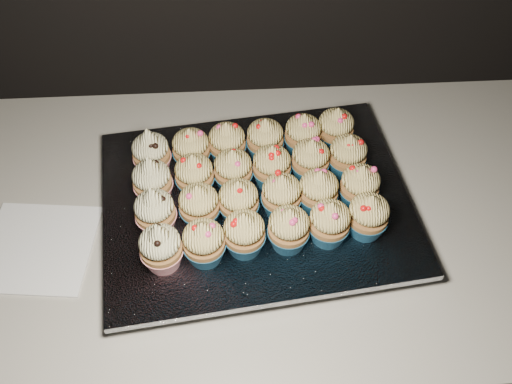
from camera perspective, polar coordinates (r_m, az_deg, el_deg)
cabinet at (r=1.36m, az=-6.18°, el=-14.07°), size 2.40×0.60×0.86m
worktop at (r=0.98m, az=-8.37°, el=-2.58°), size 2.44×0.64×0.04m
napkin at (r=0.97m, az=-20.94°, el=-5.22°), size 0.19×0.19×0.00m
baking_tray at (r=0.94m, az=0.00°, el=-1.51°), size 0.49×0.40×0.02m
foil_lining at (r=0.93m, az=0.00°, el=-0.87°), size 0.53×0.44×0.01m
cupcake_0 at (r=0.83m, az=-9.50°, el=-5.44°), size 0.06×0.06×0.10m
cupcake_1 at (r=0.83m, az=-5.23°, el=-5.02°), size 0.06×0.06×0.08m
cupcake_2 at (r=0.84m, az=-1.18°, el=-4.12°), size 0.06×0.06×0.08m
cupcake_3 at (r=0.84m, az=3.29°, el=-3.66°), size 0.06×0.06×0.08m
cupcake_4 at (r=0.85m, az=7.35°, el=-3.02°), size 0.06×0.06×0.08m
cupcake_5 at (r=0.87m, az=11.15°, el=-2.31°), size 0.06×0.06×0.08m
cupcake_6 at (r=0.87m, az=-10.06°, el=-1.89°), size 0.06×0.06×0.10m
cupcake_7 at (r=0.87m, az=-5.71°, el=-1.34°), size 0.06×0.06×0.08m
cupcake_8 at (r=0.87m, az=-1.74°, el=-0.92°), size 0.06×0.06×0.08m
cupcake_9 at (r=0.88m, az=2.56°, el=-0.33°), size 0.06×0.06×0.08m
cupcake_10 at (r=0.89m, az=6.25°, el=0.12°), size 0.06×0.06×0.08m
cupcake_11 at (r=0.91m, az=10.33°, el=0.62°), size 0.06×0.06×0.08m
cupcake_12 at (r=0.91m, az=-10.34°, el=1.15°), size 0.06×0.06×0.10m
cupcake_13 at (r=0.91m, az=-6.18°, el=1.70°), size 0.06×0.06×0.08m
cupcake_14 at (r=0.91m, az=-2.31°, el=2.20°), size 0.06×0.06×0.08m
cupcake_15 at (r=0.92m, az=1.59°, el=2.60°), size 0.06×0.06×0.08m
cupcake_16 at (r=0.93m, az=5.46°, el=3.22°), size 0.06×0.06×0.08m
cupcake_17 at (r=0.95m, az=9.16°, el=3.64°), size 0.06×0.06×0.08m
cupcake_18 at (r=0.95m, az=-10.44°, el=3.89°), size 0.06×0.06×0.10m
cupcake_19 at (r=0.95m, az=-6.50°, el=4.30°), size 0.06×0.06×0.08m
cupcake_20 at (r=0.96m, az=-2.91°, el=4.93°), size 0.06×0.06×0.08m
cupcake_21 at (r=0.96m, az=0.92°, el=5.30°), size 0.06×0.06×0.08m
cupcake_22 at (r=0.97m, az=4.72°, el=5.76°), size 0.06×0.06×0.08m
cupcake_23 at (r=0.99m, az=7.95°, el=6.31°), size 0.06×0.06×0.08m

